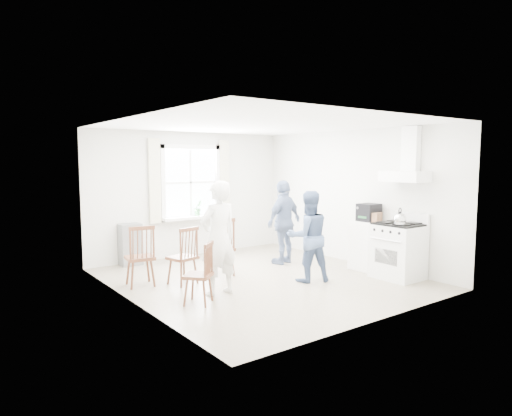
# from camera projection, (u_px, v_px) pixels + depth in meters

# --- Properties ---
(room_shell) EXTENTS (4.62, 5.12, 2.64)m
(room_shell) POSITION_uv_depth(u_px,v_px,m) (261.00, 203.00, 7.64)
(room_shell) COLOR gray
(room_shell) RESTS_ON ground
(window_assembly) EXTENTS (1.88, 0.24, 1.70)m
(window_assembly) POSITION_uv_depth(u_px,v_px,m) (191.00, 187.00, 9.58)
(window_assembly) COLOR white
(window_assembly) RESTS_ON room_shell
(range_hood) EXTENTS (0.45, 0.76, 0.94)m
(range_hood) POSITION_uv_depth(u_px,v_px,m) (407.00, 167.00, 7.72)
(range_hood) COLOR white
(range_hood) RESTS_ON room_shell
(shelf_unit) EXTENTS (0.40, 0.30, 0.80)m
(shelf_unit) POSITION_uv_depth(u_px,v_px,m) (130.00, 245.00, 8.77)
(shelf_unit) COLOR slate
(shelf_unit) RESTS_ON ground
(gas_stove) EXTENTS (0.68, 0.76, 1.12)m
(gas_stove) POSITION_uv_depth(u_px,v_px,m) (398.00, 250.00, 7.77)
(gas_stove) COLOR silver
(gas_stove) RESTS_ON ground
(kettle) EXTENTS (0.21, 0.21, 0.29)m
(kettle) POSITION_uv_depth(u_px,v_px,m) (400.00, 219.00, 7.48)
(kettle) COLOR silver
(kettle) RESTS_ON gas_stove
(low_cabinet) EXTENTS (0.50, 0.55, 0.90)m
(low_cabinet) POSITION_uv_depth(u_px,v_px,m) (368.00, 246.00, 8.38)
(low_cabinet) COLOR white
(low_cabinet) RESTS_ON ground
(stereo_stack) EXTENTS (0.37, 0.33, 0.32)m
(stereo_stack) POSITION_uv_depth(u_px,v_px,m) (369.00, 212.00, 8.36)
(stereo_stack) COLOR black
(stereo_stack) RESTS_ON low_cabinet
(cardboard_box) EXTENTS (0.31, 0.26, 0.17)m
(cardboard_box) POSITION_uv_depth(u_px,v_px,m) (375.00, 217.00, 8.28)
(cardboard_box) COLOR #8D6244
(cardboard_box) RESTS_ON low_cabinet
(windsor_chair_a) EXTENTS (0.48, 0.48, 0.96)m
(windsor_chair_a) POSITION_uv_depth(u_px,v_px,m) (186.00, 250.00, 7.33)
(windsor_chair_a) COLOR #4E2919
(windsor_chair_a) RESTS_ON ground
(windsor_chair_b) EXTENTS (0.48, 0.47, 1.00)m
(windsor_chair_b) POSITION_uv_depth(u_px,v_px,m) (141.00, 249.00, 7.20)
(windsor_chair_b) COLOR #4E2919
(windsor_chair_b) RESTS_ON ground
(windsor_chair_c) EXTENTS (0.52, 0.52, 0.89)m
(windsor_chair_c) POSITION_uv_depth(u_px,v_px,m) (205.00, 266.00, 6.35)
(windsor_chair_c) COLOR #4E2919
(windsor_chair_c) RESTS_ON ground
(person_left) EXTENTS (0.67, 0.67, 1.72)m
(person_left) POSITION_uv_depth(u_px,v_px,m) (219.00, 238.00, 6.78)
(person_left) COLOR white
(person_left) RESTS_ON ground
(person_mid) EXTENTS (0.95, 0.95, 1.51)m
(person_mid) POSITION_uv_depth(u_px,v_px,m) (308.00, 236.00, 7.55)
(person_mid) COLOR #455A81
(person_mid) RESTS_ON ground
(person_right) EXTENTS (1.16, 1.16, 1.63)m
(person_right) POSITION_uv_depth(u_px,v_px,m) (284.00, 222.00, 8.88)
(person_right) COLOR navy
(person_right) RESTS_ON ground
(potted_plant) EXTENTS (0.18, 0.18, 0.33)m
(potted_plant) POSITION_uv_depth(u_px,v_px,m) (198.00, 208.00, 9.62)
(potted_plant) COLOR #367B3E
(potted_plant) RESTS_ON window_assembly
(windsor_chair_d) EXTENTS (0.54, 0.53, 1.03)m
(windsor_chair_d) POSITION_uv_depth(u_px,v_px,m) (222.00, 240.00, 7.89)
(windsor_chair_d) COLOR #4E2919
(windsor_chair_d) RESTS_ON ground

